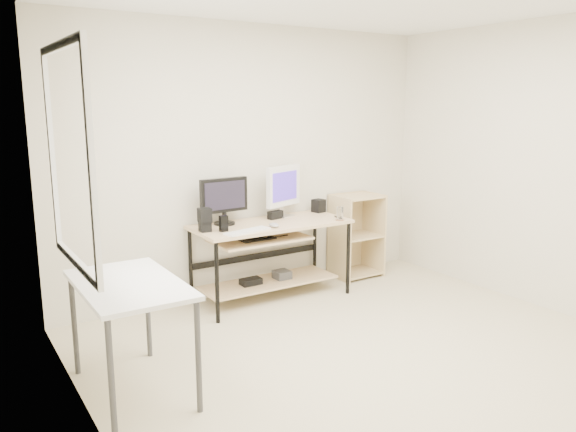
% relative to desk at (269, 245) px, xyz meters
% --- Properties ---
extents(room, '(4.01, 4.01, 2.62)m').
position_rel_desk_xyz_m(room, '(-0.11, -1.62, 0.78)').
color(room, beige).
rests_on(room, ground).
extents(desk, '(1.50, 0.65, 0.75)m').
position_rel_desk_xyz_m(desk, '(0.00, 0.00, 0.00)').
color(desk, '#DABB8A').
rests_on(desk, ground).
extents(side_table, '(0.60, 1.00, 0.75)m').
position_rel_desk_xyz_m(side_table, '(-1.65, -1.06, 0.13)').
color(side_table, white).
rests_on(side_table, ground).
extents(shelf_unit, '(0.50, 0.40, 0.90)m').
position_rel_desk_xyz_m(shelf_unit, '(1.18, 0.16, -0.09)').
color(shelf_unit, '#DAC088').
rests_on(shelf_unit, ground).
extents(black_monitor, '(0.48, 0.20, 0.44)m').
position_rel_desk_xyz_m(black_monitor, '(-0.38, 0.16, 0.46)').
color(black_monitor, black).
rests_on(black_monitor, desk).
extents(white_imac, '(0.46, 0.21, 0.51)m').
position_rel_desk_xyz_m(white_imac, '(0.28, 0.18, 0.50)').
color(white_imac, silver).
rests_on(white_imac, desk).
extents(keyboard, '(0.47, 0.22, 0.02)m').
position_rel_desk_xyz_m(keyboard, '(-0.35, -0.23, 0.22)').
color(keyboard, white).
rests_on(keyboard, desk).
extents(mouse, '(0.08, 0.12, 0.04)m').
position_rel_desk_xyz_m(mouse, '(-0.06, -0.19, 0.23)').
color(mouse, '#A8A8AD').
rests_on(mouse, desk).
extents(center_speaker, '(0.17, 0.10, 0.08)m').
position_rel_desk_xyz_m(center_speaker, '(0.15, 0.13, 0.25)').
color(center_speaker, black).
rests_on(center_speaker, desk).
extents(speaker_left, '(0.11, 0.11, 0.21)m').
position_rel_desk_xyz_m(speaker_left, '(-0.66, -0.01, 0.32)').
color(speaker_left, black).
rests_on(speaker_left, desk).
extents(speaker_right, '(0.13, 0.13, 0.13)m').
position_rel_desk_xyz_m(speaker_right, '(0.71, 0.18, 0.28)').
color(speaker_right, black).
rests_on(speaker_right, desk).
extents(audio_controller, '(0.07, 0.05, 0.14)m').
position_rel_desk_xyz_m(audio_controller, '(-0.52, -0.10, 0.28)').
color(audio_controller, black).
rests_on(audio_controller, desk).
extents(volume_puck, '(0.06, 0.06, 0.02)m').
position_rel_desk_xyz_m(volume_puck, '(-0.63, -0.03, 0.22)').
color(volume_puck, black).
rests_on(volume_puck, desk).
extents(smartphone, '(0.09, 0.12, 0.01)m').
position_rel_desk_xyz_m(smartphone, '(0.72, -0.15, 0.22)').
color(smartphone, black).
rests_on(smartphone, desk).
extents(coaster, '(0.11, 0.11, 0.01)m').
position_rel_desk_xyz_m(coaster, '(0.64, -0.27, 0.21)').
color(coaster, '#A9734C').
rests_on(coaster, desk).
extents(drinking_glass, '(0.08, 0.08, 0.13)m').
position_rel_desk_xyz_m(drinking_glass, '(0.64, -0.27, 0.28)').
color(drinking_glass, white).
rests_on(drinking_glass, coaster).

